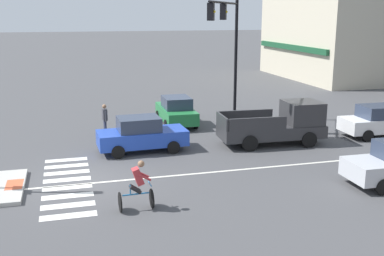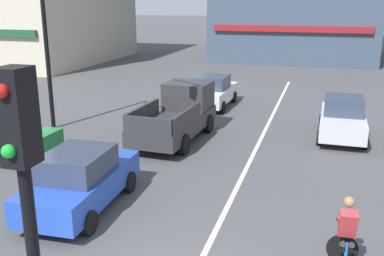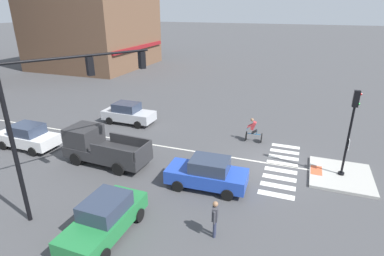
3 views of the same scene
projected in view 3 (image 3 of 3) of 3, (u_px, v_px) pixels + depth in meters
name	position (u px, v px, depth m)	size (l,w,h in m)	color
ground_plane	(272.00, 165.00, 18.25)	(300.00, 300.00, 0.00)	#474749
traffic_island	(341.00, 175.00, 17.04)	(3.53, 3.24, 0.15)	#B2AFA8
tactile_pad_front	(316.00, 170.00, 17.41)	(1.10, 0.60, 0.01)	#DB5B38
signal_pole	(351.00, 126.00, 15.96)	(0.44, 0.38, 4.73)	black
crosswalk_stripe_a	(276.00, 195.00, 15.42)	(0.44, 1.80, 0.01)	silver
crosswalk_stripe_b	(278.00, 186.00, 16.18)	(0.44, 1.80, 0.01)	silver
crosswalk_stripe_c	(279.00, 178.00, 16.94)	(0.44, 1.80, 0.01)	silver
crosswalk_stripe_d	(281.00, 170.00, 17.69)	(0.44, 1.80, 0.01)	silver
crosswalk_stripe_e	(282.00, 164.00, 18.45)	(0.44, 1.80, 0.01)	silver
crosswalk_stripe_f	(283.00, 157.00, 19.21)	(0.44, 1.80, 0.01)	silver
crosswalk_stripe_g	(285.00, 152.00, 19.97)	(0.44, 1.80, 0.01)	silver
crosswalk_stripe_h	(286.00, 146.00, 20.72)	(0.44, 1.80, 0.01)	silver
lane_centre_line	(126.00, 140.00, 21.63)	(0.14, 28.00, 0.01)	silver
traffic_light_mast	(59.00, 104.00, 12.96)	(5.50, 3.48, 7.06)	black
building_corner_left	(93.00, 20.00, 45.70)	(15.67, 15.08, 13.41)	brown
car_green_cross_left	(105.00, 218.00, 12.49)	(4.12, 1.89, 1.64)	#237A3D
car_silver_eastbound_far	(128.00, 113.00, 24.55)	(1.89, 4.12, 1.64)	silver
car_white_westbound_distant	(27.00, 136.00, 20.24)	(1.92, 4.14, 1.64)	white
car_blue_westbound_near	(207.00, 173.00, 15.80)	(1.97, 4.16, 1.64)	#2347B7
pickup_truck_charcoal_westbound_far	(100.00, 147.00, 18.35)	(2.25, 5.19, 2.08)	#2D2D30
cyclist	(253.00, 130.00, 21.18)	(0.70, 1.12, 1.68)	black
pedestrian_at_curb_left	(215.00, 216.00, 12.32)	(0.55, 0.27, 1.67)	#2D334C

